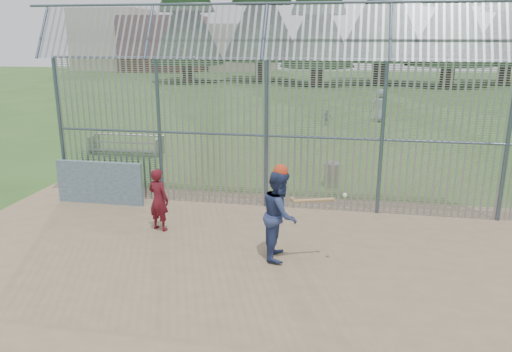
% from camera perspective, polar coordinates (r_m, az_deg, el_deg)
% --- Properties ---
extents(ground, '(120.00, 120.00, 0.00)m').
position_cam_1_polar(ground, '(10.66, -1.99, -9.64)').
color(ground, '#2D511E').
rests_on(ground, ground).
extents(dirt_infield, '(14.00, 10.00, 0.02)m').
position_cam_1_polar(dirt_infield, '(10.22, -2.60, -10.77)').
color(dirt_infield, '#756047').
rests_on(dirt_infield, ground).
extents(dugout_wall, '(2.50, 0.12, 1.20)m').
position_cam_1_polar(dugout_wall, '(14.55, -17.43, -0.73)').
color(dugout_wall, '#38566B').
rests_on(dugout_wall, dirt_infield).
extents(batter, '(0.78, 0.97, 1.91)m').
position_cam_1_polar(batter, '(10.44, 2.76, -4.42)').
color(batter, navy).
rests_on(batter, dirt_infield).
extents(onlooker, '(0.65, 0.53, 1.53)m').
position_cam_1_polar(onlooker, '(12.17, -11.07, -2.66)').
color(onlooker, maroon).
rests_on(onlooker, dirt_infield).
extents(bg_kid_standing, '(1.04, 0.89, 1.79)m').
position_cam_1_polar(bg_kid_standing, '(28.29, 13.93, 7.85)').
color(bg_kid_standing, gray).
rests_on(bg_kid_standing, ground).
extents(bg_kid_seated, '(0.56, 0.44, 0.88)m').
position_cam_1_polar(bg_kid_seated, '(26.38, 8.15, 6.61)').
color(bg_kid_seated, slate).
rests_on(bg_kid_seated, ground).
extents(batting_gear, '(1.51, 0.50, 0.72)m').
position_cam_1_polar(batting_gear, '(10.14, 3.43, 0.03)').
color(batting_gear, '#B93518').
rests_on(batting_gear, ground).
extents(trash_can, '(0.56, 0.56, 0.82)m').
position_cam_1_polar(trash_can, '(15.78, 8.70, 0.18)').
color(trash_can, '#919399').
rests_on(trash_can, ground).
extents(bleacher, '(3.00, 0.95, 0.72)m').
position_cam_1_polar(bleacher, '(20.61, -14.59, 3.61)').
color(bleacher, slate).
rests_on(bleacher, ground).
extents(backstop_fence, '(20.09, 0.81, 5.30)m').
position_cam_1_polar(backstop_fence, '(13.02, 9.06, 5.79)').
color(backstop_fence, '#47566B').
rests_on(backstop_fence, ground).
extents(distant_buildings, '(26.50, 10.50, 8.00)m').
position_cam_1_polar(distant_buildings, '(70.58, -10.87, 14.72)').
color(distant_buildings, brown).
rests_on(distant_buildings, ground).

